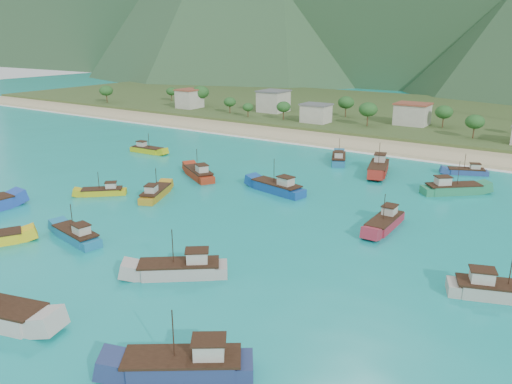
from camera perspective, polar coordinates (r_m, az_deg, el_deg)
The scene contains 20 objects.
ground at distance 69.81m, azimuth -2.84°, elevation -7.14°, with size 600.00×600.00×0.00m, color #0C8476.
beach at distance 138.45m, azimuth 16.89°, elevation 4.63°, with size 400.00×18.00×1.20m, color beige.
land at distance 196.85m, azimuth 22.20°, elevation 7.74°, with size 400.00×110.00×2.40m, color #385123.
surf_line at distance 129.58m, azimuth 15.64°, elevation 3.89°, with size 400.00×2.50×0.08m, color white.
village at distance 159.53m, azimuth 21.18°, elevation 7.57°, with size 211.25×24.70×7.38m.
vegetation at distance 162.12m, azimuth 17.44°, elevation 8.20°, with size 275.75×25.54×8.73m.
boat_1 at distance 65.13m, azimuth 26.01°, elevation -10.17°, with size 11.50×6.75×6.53m.
boat_3 at distance 132.28m, azimuth -12.33°, elevation 4.69°, with size 9.59×3.27×5.59m.
boat_5 at distance 81.36m, azimuth 14.48°, elevation -3.47°, with size 3.17×10.47×6.17m.
boat_8 at distance 106.88m, azimuth -6.55°, elevation 2.05°, with size 11.18×8.52×6.55m.
boat_9 at distance 118.22m, azimuth 22.95°, elevation 2.12°, with size 8.77×5.53×5.00m.
boat_11 at distance 96.34m, azimuth 2.45°, elevation 0.46°, with size 12.16×5.78×6.92m.
boat_14 at distance 95.20m, azimuth -11.41°, elevation -0.21°, with size 6.54×10.24×5.84m.
boat_15 at distance 64.30m, azimuth -8.57°, elevation -8.78°, with size 11.06×9.57×6.71m.
boat_16 at distance 99.18m, azimuth -17.06°, elevation -0.03°, with size 7.89×7.40×4.94m.
boat_18 at distance 47.56m, azimuth -8.08°, elevation -19.10°, with size 11.67×9.58×6.97m.
boat_19 at distance 78.70m, azimuth -19.85°, elevation -4.75°, with size 10.37×4.72×5.91m.
boat_23 at distance 120.79m, azimuth 9.43°, elevation 3.69°, with size 6.87×10.64×6.07m.
boat_24 at distance 113.29m, azimuth 13.82°, elevation 2.62°, with size 6.70×12.92×7.33m.
boat_25 at distance 102.65m, azimuth 21.51°, elevation 0.29°, with size 10.89×9.99×6.76m.
Camera 1 is at (37.77, -50.98, 29.12)m, focal length 35.00 mm.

